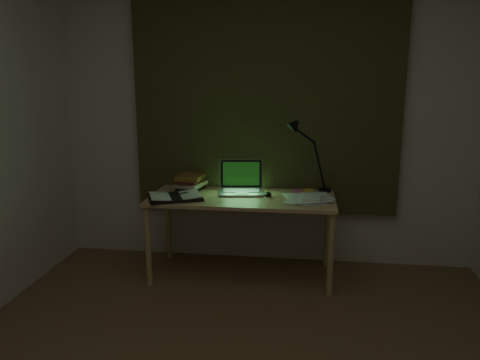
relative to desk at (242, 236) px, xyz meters
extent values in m
cube|color=silver|center=(0.15, 0.40, 0.92)|extent=(3.50, 0.00, 2.50)
cube|color=#2F3219|center=(0.15, 0.36, 1.12)|extent=(2.20, 0.06, 2.00)
ellipsoid|color=black|center=(0.20, 0.03, 0.35)|extent=(0.06, 0.09, 0.03)
cube|color=yellow|center=(0.52, 0.25, 0.34)|extent=(0.07, 0.07, 0.01)
cube|color=#CE5096|center=(0.43, 0.21, 0.34)|extent=(0.08, 0.08, 0.01)
camera|label=1|loc=(0.46, -3.53, 1.27)|focal=35.00mm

